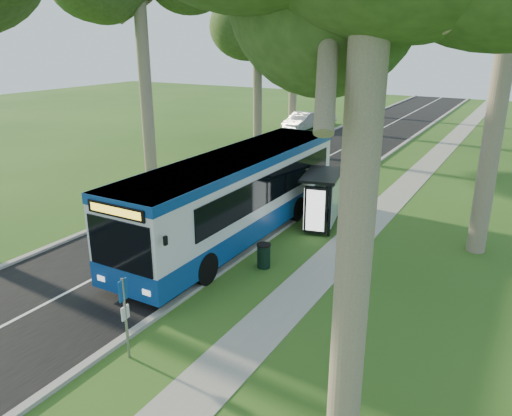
% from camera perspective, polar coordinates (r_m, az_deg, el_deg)
% --- Properties ---
extents(ground, '(120.00, 120.00, 0.00)m').
position_cam_1_polar(ground, '(18.05, -3.18, -6.78)').
color(ground, '#254C17').
rests_on(ground, ground).
extents(road, '(7.00, 100.00, 0.02)m').
position_cam_1_polar(road, '(27.79, 1.90, 2.58)').
color(road, black).
rests_on(road, ground).
extents(kerb_east, '(0.25, 100.00, 0.12)m').
position_cam_1_polar(kerb_east, '(26.40, 8.63, 1.60)').
color(kerb_east, '#9E9B93').
rests_on(kerb_east, ground).
extents(kerb_west, '(0.25, 100.00, 0.12)m').
position_cam_1_polar(kerb_west, '(29.51, -4.13, 3.61)').
color(kerb_west, '#9E9B93').
rests_on(kerb_west, ground).
extents(centre_line, '(0.12, 100.00, 0.00)m').
position_cam_1_polar(centre_line, '(27.79, 1.90, 2.60)').
color(centre_line, white).
rests_on(centre_line, road).
extents(footpath, '(1.50, 100.00, 0.02)m').
position_cam_1_polar(footpath, '(25.56, 14.88, 0.46)').
color(footpath, gray).
rests_on(footpath, ground).
extents(bus, '(2.76, 13.04, 3.45)m').
position_cam_1_polar(bus, '(19.99, -2.22, 1.35)').
color(bus, white).
rests_on(bus, ground).
extents(bus_stop_sign, '(0.09, 0.32, 2.26)m').
position_cam_1_polar(bus_stop_sign, '(13.06, -14.77, -11.06)').
color(bus_stop_sign, gray).
rests_on(bus_stop_sign, ground).
extents(bus_shelter, '(2.03, 2.99, 2.35)m').
position_cam_1_polar(bus_shelter, '(21.18, 7.48, 1.82)').
color(bus_shelter, black).
rests_on(bus_shelter, ground).
extents(litter_bin, '(0.51, 0.51, 0.90)m').
position_cam_1_polar(litter_bin, '(17.84, 0.89, -5.46)').
color(litter_bin, black).
rests_on(litter_bin, ground).
extents(car_white, '(2.26, 4.34, 1.41)m').
position_cam_1_polar(car_white, '(47.48, 7.29, 10.12)').
color(car_white, white).
rests_on(car_white, ground).
extents(car_silver, '(1.74, 4.76, 1.56)m').
position_cam_1_polar(car_silver, '(44.97, 5.18, 9.81)').
color(car_silver, '#9EA0A5').
rests_on(car_silver, ground).
extents(tree_west_c, '(5.20, 5.20, 13.43)m').
position_cam_1_polar(tree_west_c, '(36.40, 0.18, 22.27)').
color(tree_west_c, '#7A6B56').
rests_on(tree_west_c, ground).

